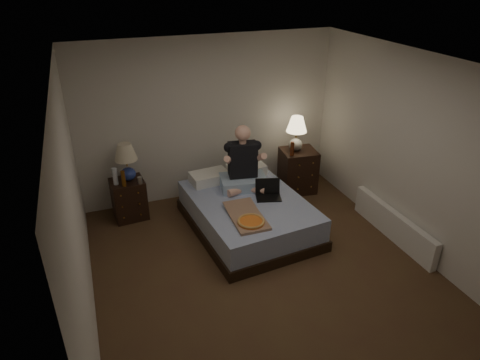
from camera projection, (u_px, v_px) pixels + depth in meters
name	position (u px, v px, depth m)	size (l,w,h in m)	color
floor	(266.00, 273.00, 5.23)	(4.00, 4.50, 0.00)	brown
ceiling	(273.00, 67.00, 4.09)	(4.00, 4.50, 0.00)	white
wall_back	(209.00, 119.00, 6.54)	(4.00, 2.50, 0.00)	silver
wall_front	(409.00, 331.00, 2.79)	(4.00, 2.50, 0.00)	silver
wall_left	(76.00, 217.00, 4.04)	(4.50, 2.50, 0.00)	silver
wall_right	(417.00, 156.00, 5.29)	(4.50, 2.50, 0.00)	silver
bed	(248.00, 214.00, 6.01)	(1.41, 1.89, 0.47)	#5870B1
nightstand_left	(129.00, 199.00, 6.26)	(0.46, 0.42, 0.60)	black
nightstand_right	(298.00, 170.00, 6.99)	(0.54, 0.49, 0.71)	black
lamp_left	(127.00, 162.00, 6.02)	(0.32, 0.32, 0.56)	navy
lamp_right	(296.00, 134.00, 6.72)	(0.32, 0.32, 0.56)	gray
water_bottle	(115.00, 176.00, 5.97)	(0.07, 0.07, 0.25)	silver
soda_can	(140.00, 180.00, 6.03)	(0.07, 0.07, 0.10)	beige
beer_bottle_left	(123.00, 179.00, 5.93)	(0.06, 0.06, 0.23)	#5E350D
beer_bottle_right	(292.00, 149.00, 6.61)	(0.06, 0.06, 0.23)	#4F1F0B
person	(243.00, 158.00, 6.01)	(0.66, 0.52, 0.93)	black
laptop	(269.00, 191.00, 5.88)	(0.34, 0.28, 0.24)	black
pizza_box	(251.00, 222.00, 5.32)	(0.40, 0.76, 0.08)	#A17B60
radiator	(393.00, 225.00, 5.82)	(0.10, 1.60, 0.40)	white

